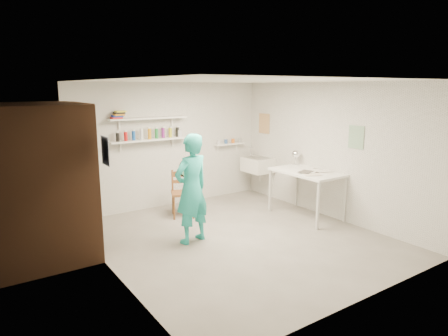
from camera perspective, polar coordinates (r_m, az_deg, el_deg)
floor at (r=6.31m, az=2.08°, el=-10.08°), size 4.00×4.50×0.02m
ceiling at (r=5.87m, az=2.25°, el=12.46°), size 4.00×4.50×0.02m
wall_back at (r=7.88m, az=-7.65°, el=3.30°), size 4.00×0.02×2.40m
wall_front at (r=4.41m, az=19.90°, el=-3.79°), size 4.00×0.02×2.40m
wall_left at (r=5.07m, az=-16.45°, el=-1.64°), size 0.02×4.50×2.40m
wall_right at (r=7.33m, az=14.91°, el=2.40°), size 0.02×4.50×2.40m
doorway_recess at (r=6.10m, az=-19.23°, el=-1.56°), size 0.02×0.90×2.00m
corridor_box at (r=5.96m, az=-25.85°, el=-1.89°), size 1.40×1.50×2.10m
door_lintel at (r=5.97m, az=-19.72°, el=8.33°), size 0.06×1.05×0.10m
door_jamb_near at (r=5.64m, az=-17.69°, el=-2.50°), size 0.06×0.10×2.00m
door_jamb_far at (r=6.58m, az=-20.22°, el=-0.70°), size 0.06×0.10×2.00m
shelf_lower at (r=7.54m, az=-10.64°, el=3.98°), size 1.50×0.22×0.03m
shelf_upper at (r=7.50m, az=-10.75°, el=7.01°), size 1.50×0.22×0.03m
ledge_shelf at (r=8.51m, az=0.79°, el=3.45°), size 0.70×0.14×0.03m
poster_left at (r=5.06m, az=-16.61°, el=2.36°), size 0.01×0.28×0.36m
poster_right_a at (r=8.55m, az=5.76°, el=6.34°), size 0.01×0.34×0.42m
poster_right_b at (r=6.93m, az=18.35°, el=4.20°), size 0.01×0.30×0.38m
belfast_sink at (r=8.44m, az=4.84°, el=0.46°), size 0.48×0.60×0.30m
man at (r=5.95m, az=-4.65°, el=-2.99°), size 0.67×0.51×1.65m
wall_clock at (r=6.10m, az=-5.32°, el=0.00°), size 0.30×0.10×0.30m
wooden_chair at (r=7.24m, az=-5.90°, el=-3.60°), size 0.52×0.51×0.87m
work_table at (r=7.34m, az=11.67°, el=-3.65°), size 0.76×1.27×0.85m
desk_lamp at (r=7.70m, az=10.25°, el=2.00°), size 0.16×0.16×0.16m
spray_cans at (r=7.52m, az=-10.67°, el=4.73°), size 1.31×0.06×0.17m
book_stack at (r=7.28m, az=-14.84°, el=7.38°), size 0.26×0.14×0.14m
ledge_pots at (r=8.50m, az=0.80°, el=3.85°), size 0.48×0.07×0.09m
papers at (r=7.24m, az=11.81°, el=-0.31°), size 0.30×0.22×0.03m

